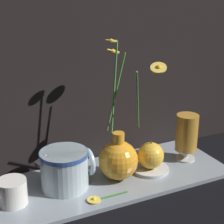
% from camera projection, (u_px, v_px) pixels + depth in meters
% --- Properties ---
extents(ground_plane, '(6.00, 6.00, 0.00)m').
position_uv_depth(ground_plane, '(110.00, 181.00, 1.11)').
color(ground_plane, black).
extents(shelf, '(0.72, 0.27, 0.01)m').
position_uv_depth(shelf, '(110.00, 179.00, 1.11)').
color(shelf, gray).
rests_on(shelf, ground_plane).
extents(vase_with_flowers, '(0.17, 0.16, 0.41)m').
position_uv_depth(vase_with_flowers, '(119.00, 158.00, 1.08)').
color(vase_with_flowers, orange).
rests_on(vase_with_flowers, shelf).
extents(yellow_mug, '(0.09, 0.08, 0.07)m').
position_uv_depth(yellow_mug, '(11.00, 192.00, 0.97)').
color(yellow_mug, silver).
rests_on(yellow_mug, shelf).
extents(ceramic_pitcher, '(0.16, 0.13, 0.12)m').
position_uv_depth(ceramic_pitcher, '(65.00, 168.00, 1.04)').
color(ceramic_pitcher, silver).
rests_on(ceramic_pitcher, shelf).
extents(tea_glass, '(0.07, 0.07, 0.15)m').
position_uv_depth(tea_glass, '(186.00, 133.00, 1.19)').
color(tea_glass, silver).
rests_on(tea_glass, shelf).
extents(saucer_plate, '(0.11, 0.11, 0.01)m').
position_uv_depth(saucer_plate, '(150.00, 169.00, 1.15)').
color(saucer_plate, silver).
rests_on(saucer_plate, shelf).
extents(orange_fruit, '(0.08, 0.08, 0.09)m').
position_uv_depth(orange_fruit, '(151.00, 155.00, 1.13)').
color(orange_fruit, gold).
rests_on(orange_fruit, saucer_plate).
extents(loose_daisy, '(0.12, 0.04, 0.01)m').
position_uv_depth(loose_daisy, '(99.00, 199.00, 0.99)').
color(loose_daisy, '#3D7A33').
rests_on(loose_daisy, shelf).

